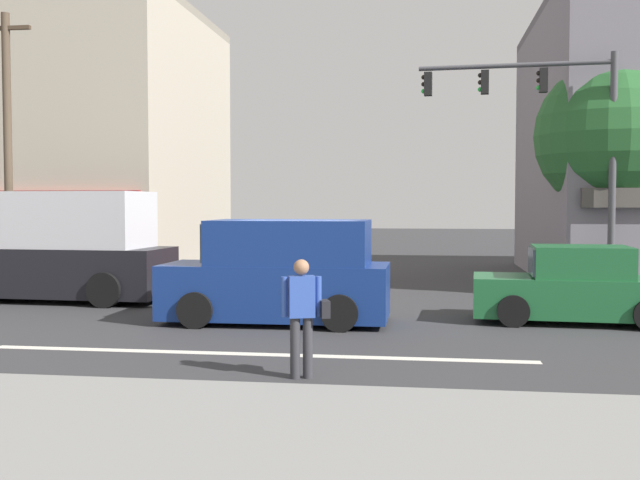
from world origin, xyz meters
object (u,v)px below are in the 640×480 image
street_tree (611,136)px  box_truck_crossing_center (66,251)px  pedestrian_foreground_with_bag (303,311)px  utility_pole_near_left (8,149)px  van_parked_curbside (280,274)px  sedan_approaching_near (576,288)px  utility_pole_far_right (607,131)px  traffic_light_mast (558,130)px  sedan_crossing_leftbound (293,259)px

street_tree → box_truck_crossing_center: bearing=-165.6°
pedestrian_foreground_with_bag → utility_pole_near_left: bearing=137.9°
van_parked_curbside → box_truck_crossing_center: box_truck_crossing_center is taller
street_tree → sedan_approaching_near: (-1.87, -5.37, -3.56)m
utility_pole_far_right → traffic_light_mast: 4.00m
van_parked_curbside → pedestrian_foreground_with_bag: van_parked_curbside is taller
utility_pole_far_right → van_parked_curbside: (-8.18, -8.03, -3.59)m
sedan_crossing_leftbound → pedestrian_foreground_with_bag: bearing=-79.3°
utility_pole_near_left → traffic_light_mast: (14.38, 0.82, 0.40)m
utility_pole_near_left → box_truck_crossing_center: bearing=-26.1°
utility_pole_near_left → traffic_light_mast: utility_pole_near_left is taller
street_tree → sedan_crossing_leftbound: street_tree is taller
pedestrian_foreground_with_bag → sedan_approaching_near: bearing=49.9°
utility_pole_far_right → van_parked_curbside: size_ratio=1.93×
street_tree → sedan_crossing_leftbound: 9.99m
box_truck_crossing_center → sedan_crossing_leftbound: bearing=49.5°
utility_pole_far_right → pedestrian_foreground_with_bag: utility_pole_far_right is taller
van_parked_curbside → pedestrian_foreground_with_bag: bearing=-75.2°
utility_pole_near_left → sedan_approaching_near: utility_pole_near_left is taller
pedestrian_foreground_with_bag → box_truck_crossing_center: bearing=134.3°
pedestrian_foreground_with_bag → sedan_crossing_leftbound: bearing=100.7°
box_truck_crossing_center → sedan_approaching_near: bearing=-8.5°
van_parked_curbside → traffic_light_mast: bearing=36.2°
traffic_light_mast → van_parked_curbside: (-6.22, -4.55, -3.30)m
street_tree → sedan_approaching_near: size_ratio=1.51×
van_parked_curbside → sedan_approaching_near: bearing=8.3°
street_tree → box_truck_crossing_center: street_tree is taller
box_truck_crossing_center → van_parked_curbside: bearing=-24.0°
box_truck_crossing_center → sedan_approaching_near: 12.17m
utility_pole_near_left → pedestrian_foreground_with_bag: 13.03m
sedan_crossing_leftbound → box_truck_crossing_center: 7.40m
utility_pole_far_right → traffic_light_mast: bearing=-119.3°
utility_pole_far_right → box_truck_crossing_center: (-14.19, -5.35, -3.34)m
pedestrian_foreground_with_bag → street_tree: bearing=59.0°
traffic_light_mast → sedan_crossing_leftbound: bearing=153.3°
street_tree → utility_pole_near_left: bearing=-171.1°
van_parked_curbside → pedestrian_foreground_with_bag: size_ratio=2.76×
utility_pole_near_left → sedan_approaching_near: 14.81m
utility_pole_near_left → pedestrian_foreground_with_bag: (9.42, -8.50, -2.95)m
box_truck_crossing_center → pedestrian_foreground_with_bag: size_ratio=3.41×
utility_pole_far_right → sedan_approaching_near: (-2.16, -7.15, -3.88)m
utility_pole_near_left → pedestrian_foreground_with_bag: utility_pole_near_left is taller
utility_pole_near_left → utility_pole_far_right: utility_pole_far_right is taller
traffic_light_mast → van_parked_curbside: traffic_light_mast is taller
van_parked_curbside → sedan_approaching_near: 6.09m
utility_pole_near_left → sedan_approaching_near: bearing=-11.4°
sedan_crossing_leftbound → pedestrian_foreground_with_bag: (2.48, -13.06, 0.24)m
traffic_light_mast → sedan_approaching_near: bearing=-93.2°
street_tree → traffic_light_mast: bearing=-134.6°
sedan_crossing_leftbound → van_parked_curbside: bearing=-81.7°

